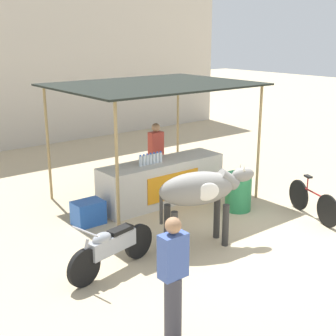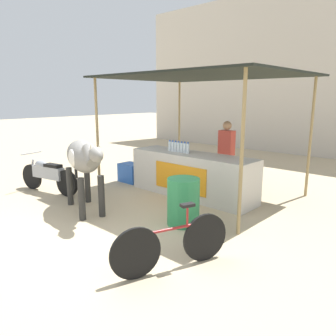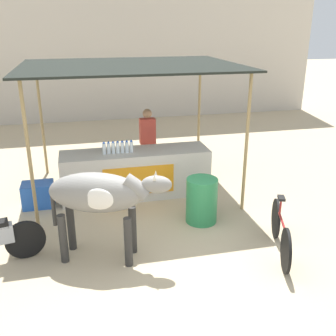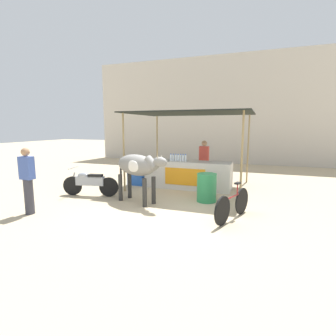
{
  "view_description": "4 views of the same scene",
  "coord_description": "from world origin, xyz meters",
  "px_view_note": "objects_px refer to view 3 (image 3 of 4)",
  "views": [
    {
      "loc": [
        -6.12,
        -5.73,
        3.72
      ],
      "look_at": [
        -0.47,
        1.4,
        1.06
      ],
      "focal_mm": 50.0,
      "sensor_mm": 36.0,
      "label": 1
    },
    {
      "loc": [
        4.44,
        -3.35,
        2.17
      ],
      "look_at": [
        -0.06,
        1.49,
        0.74
      ],
      "focal_mm": 35.0,
      "sensor_mm": 36.0,
      "label": 2
    },
    {
      "loc": [
        -1.08,
        -5.31,
        3.41
      ],
      "look_at": [
        0.5,
        1.41,
        0.84
      ],
      "focal_mm": 42.0,
      "sensor_mm": 36.0,
      "label": 3
    },
    {
      "loc": [
        2.46,
        -6.54,
        2.15
      ],
      "look_at": [
        -0.34,
        1.08,
        0.87
      ],
      "focal_mm": 28.0,
      "sensor_mm": 36.0,
      "label": 4
    }
  ],
  "objects_px": {
    "water_barrel": "(202,200)",
    "stall_counter": "(136,173)",
    "cow": "(100,196)",
    "cooler_box": "(38,195)",
    "vendor_behind_counter": "(148,144)",
    "bicycle_leaning": "(281,232)"
  },
  "relations": [
    {
      "from": "stall_counter",
      "to": "cow",
      "type": "distance_m",
      "value": 2.42
    },
    {
      "from": "vendor_behind_counter",
      "to": "cooler_box",
      "type": "distance_m",
      "value": 2.57
    },
    {
      "from": "cow",
      "to": "bicycle_leaning",
      "type": "bearing_deg",
      "value": -10.07
    },
    {
      "from": "cooler_box",
      "to": "bicycle_leaning",
      "type": "relative_size",
      "value": 0.38
    },
    {
      "from": "stall_counter",
      "to": "cow",
      "type": "height_order",
      "value": "cow"
    },
    {
      "from": "vendor_behind_counter",
      "to": "water_barrel",
      "type": "distance_m",
      "value": 2.29
    },
    {
      "from": "stall_counter",
      "to": "cooler_box",
      "type": "relative_size",
      "value": 5.0
    },
    {
      "from": "cow",
      "to": "stall_counter",
      "type": "bearing_deg",
      "value": 68.93
    },
    {
      "from": "water_barrel",
      "to": "stall_counter",
      "type": "bearing_deg",
      "value": 124.15
    },
    {
      "from": "cooler_box",
      "to": "water_barrel",
      "type": "distance_m",
      "value": 3.21
    },
    {
      "from": "cooler_box",
      "to": "water_barrel",
      "type": "relative_size",
      "value": 0.73
    },
    {
      "from": "water_barrel",
      "to": "cooler_box",
      "type": "bearing_deg",
      "value": 155.5
    },
    {
      "from": "cooler_box",
      "to": "water_barrel",
      "type": "height_order",
      "value": "water_barrel"
    },
    {
      "from": "stall_counter",
      "to": "vendor_behind_counter",
      "type": "bearing_deg",
      "value": 62.24
    },
    {
      "from": "vendor_behind_counter",
      "to": "bicycle_leaning",
      "type": "height_order",
      "value": "vendor_behind_counter"
    },
    {
      "from": "bicycle_leaning",
      "to": "cow",
      "type": "bearing_deg",
      "value": 169.93
    },
    {
      "from": "vendor_behind_counter",
      "to": "bicycle_leaning",
      "type": "bearing_deg",
      "value": -67.04
    },
    {
      "from": "stall_counter",
      "to": "bicycle_leaning",
      "type": "bearing_deg",
      "value": -55.37
    },
    {
      "from": "vendor_behind_counter",
      "to": "water_barrel",
      "type": "bearing_deg",
      "value": -75.32
    },
    {
      "from": "vendor_behind_counter",
      "to": "water_barrel",
      "type": "xyz_separation_m",
      "value": [
        0.57,
        -2.18,
        -0.44
      ]
    },
    {
      "from": "bicycle_leaning",
      "to": "cooler_box",
      "type": "bearing_deg",
      "value": 145.79
    },
    {
      "from": "cooler_box",
      "to": "bicycle_leaning",
      "type": "height_order",
      "value": "bicycle_leaning"
    }
  ]
}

